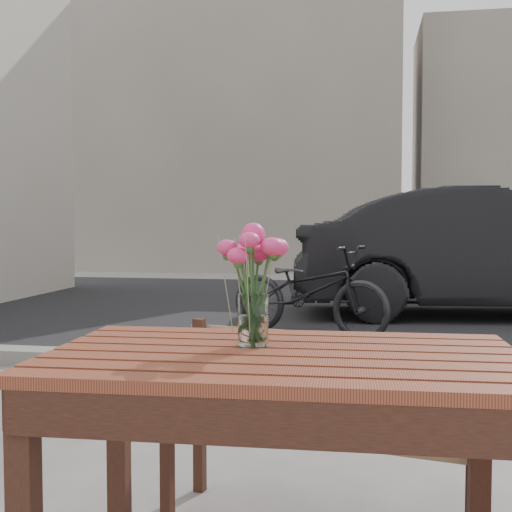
{
  "coord_description": "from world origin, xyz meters",
  "views": [
    {
      "loc": [
        0.21,
        -1.93,
        1.18
      ],
      "look_at": [
        -0.12,
        -0.02,
        1.08
      ],
      "focal_mm": 45.0,
      "sensor_mm": 36.0,
      "label": 1
    }
  ],
  "objects_px": {
    "main_vase": "(253,270)",
    "bicycle": "(308,290)",
    "parked_car": "(487,253)",
    "main_table": "(282,399)"
  },
  "relations": [
    {
      "from": "main_vase",
      "to": "bicycle",
      "type": "xyz_separation_m",
      "value": [
        -0.25,
        4.77,
        -0.56
      ]
    },
    {
      "from": "main_vase",
      "to": "parked_car",
      "type": "height_order",
      "value": "parked_car"
    },
    {
      "from": "main_vase",
      "to": "bicycle",
      "type": "bearing_deg",
      "value": 92.96
    },
    {
      "from": "parked_car",
      "to": "bicycle",
      "type": "height_order",
      "value": "parked_car"
    },
    {
      "from": "main_table",
      "to": "bicycle",
      "type": "distance_m",
      "value": 4.87
    },
    {
      "from": "bicycle",
      "to": "parked_car",
      "type": "bearing_deg",
      "value": -26.81
    },
    {
      "from": "main_table",
      "to": "main_vase",
      "type": "xyz_separation_m",
      "value": [
        -0.1,
        0.08,
        0.36
      ]
    },
    {
      "from": "main_table",
      "to": "main_vase",
      "type": "relative_size",
      "value": 3.71
    },
    {
      "from": "main_vase",
      "to": "parked_car",
      "type": "xyz_separation_m",
      "value": [
        1.84,
        6.55,
        -0.24
      ]
    },
    {
      "from": "main_table",
      "to": "parked_car",
      "type": "relative_size",
      "value": 0.28
    }
  ]
}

